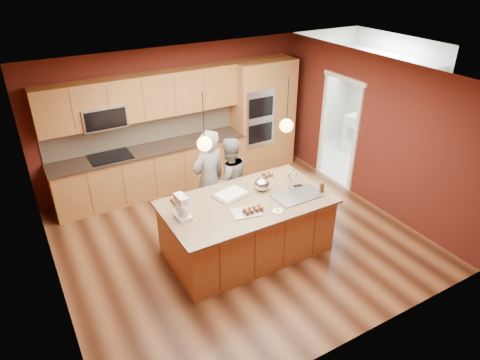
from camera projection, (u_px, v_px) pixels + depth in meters
floor at (238, 239)px, 7.10m from camera, size 5.50×5.50×0.00m
ceiling at (238, 78)px, 5.81m from camera, size 5.50×5.50×0.00m
wall_back at (175, 117)px, 8.36m from camera, size 5.50×0.00×5.50m
wall_front at (354, 258)px, 4.55m from camera, size 5.50×0.00×5.50m
wall_left at (44, 217)px, 5.25m from camera, size 0.00×5.00×5.00m
wall_right at (371, 132)px, 7.66m from camera, size 0.00×5.00×5.00m
cabinet_run at (148, 145)px, 8.04m from camera, size 3.74×0.64×2.30m
oven_column at (263, 115)px, 9.03m from camera, size 1.30×0.62×2.30m
doorway_trim at (338, 133)px, 8.40m from camera, size 0.08×1.11×2.20m
laundry_room at (389, 72)px, 8.98m from camera, size 2.60×2.70×2.70m
pendant_left at (205, 144)px, 5.59m from camera, size 0.20×0.20×0.80m
pendant_right at (286, 125)px, 6.16m from camera, size 0.20×0.20×0.80m
island at (248, 226)px, 6.61m from camera, size 2.51×1.41×1.31m
person_left at (209, 180)px, 7.06m from camera, size 0.71×0.54×1.75m
person_right at (229, 180)px, 7.28m from camera, size 0.77×0.62×1.54m
stand_mixer at (182, 209)px, 5.91m from camera, size 0.20×0.27×0.36m
sheet_cake at (231, 194)px, 6.51m from camera, size 0.58×0.48×0.05m
cooling_rack at (246, 212)px, 6.09m from camera, size 0.46×0.37×0.02m
mixing_bowl at (262, 184)px, 6.63m from camera, size 0.25×0.25×0.21m
plate at (278, 211)px, 6.13m from camera, size 0.16×0.16×0.01m
tumbler at (322, 188)px, 6.60m from camera, size 0.07×0.07×0.13m
phone at (298, 186)px, 6.78m from camera, size 0.15×0.11×0.01m
cupcakes_left at (176, 201)px, 6.33m from camera, size 0.14×0.21×0.06m
cupcakes_rack at (253, 209)px, 6.10m from camera, size 0.31×0.16×0.07m
cupcakes_right at (268, 174)px, 7.07m from camera, size 0.17×0.17×0.08m
washer at (384, 140)px, 9.38m from camera, size 0.85×0.87×1.08m
dryer at (360, 134)px, 9.94m from camera, size 0.61×0.62×0.89m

